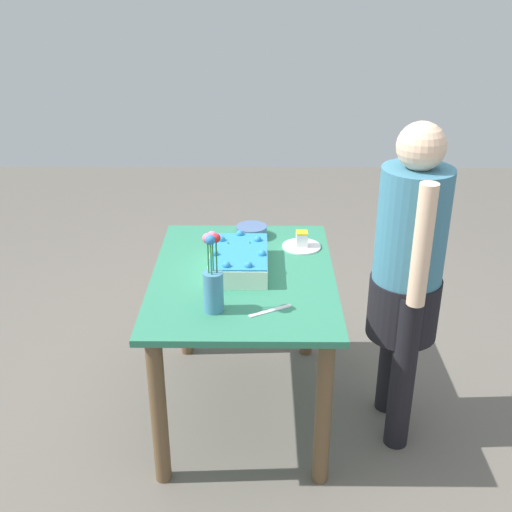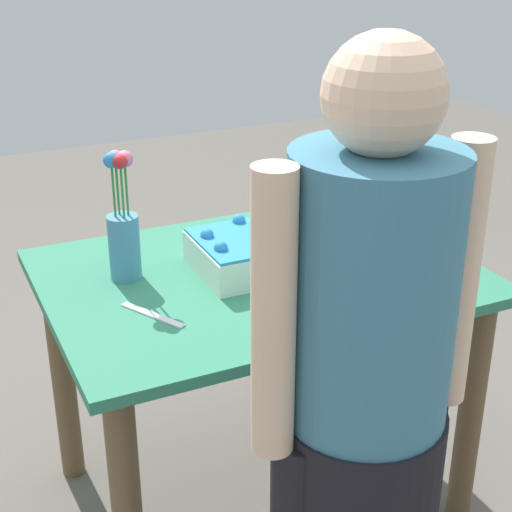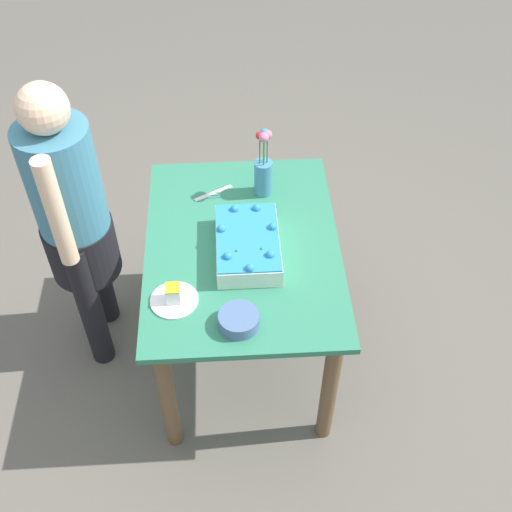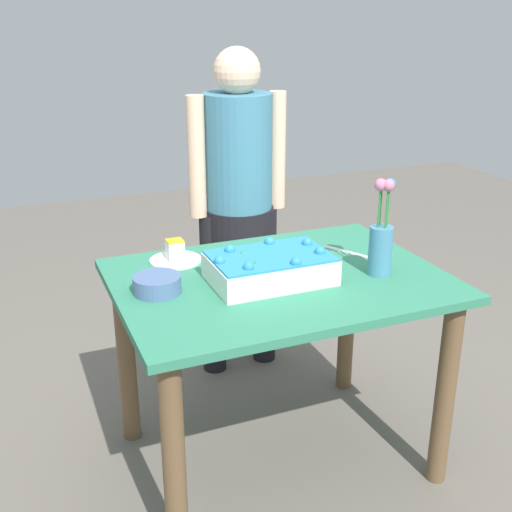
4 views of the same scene
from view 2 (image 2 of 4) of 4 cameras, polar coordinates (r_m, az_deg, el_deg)
ground_plane at (r=2.53m, az=0.16°, el=-16.80°), size 8.00×8.00×0.00m
dining_table at (r=2.18m, az=0.18°, el=-4.46°), size 1.13×0.83×0.76m
sheet_cake at (r=2.13m, az=1.03°, el=0.55°), size 0.41×0.26×0.12m
serving_plate_with_slice at (r=2.02m, az=11.18°, el=-2.07°), size 0.19×0.19×0.08m
cake_knife at (r=1.90m, az=-7.54°, el=-4.26°), size 0.11×0.18×0.00m
flower_vase at (r=2.05m, az=-9.63°, el=1.81°), size 0.08×0.08×0.35m
fruit_bowl at (r=2.27m, az=10.26°, el=1.22°), size 0.16×0.16×0.06m
person_standing at (r=1.47m, az=7.90°, el=-9.39°), size 0.45×0.31×1.49m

